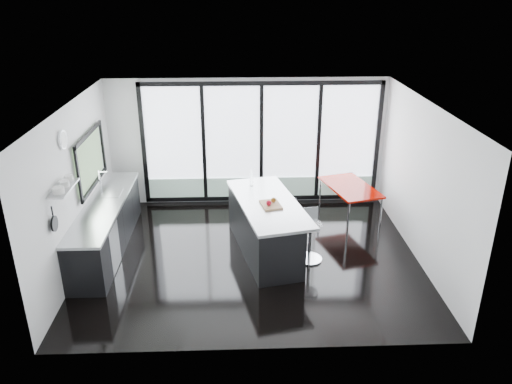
{
  "coord_description": "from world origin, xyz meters",
  "views": [
    {
      "loc": [
        -0.22,
        -7.94,
        4.65
      ],
      "look_at": [
        0.1,
        0.3,
        1.15
      ],
      "focal_mm": 35.0,
      "sensor_mm": 36.0,
      "label": 1
    }
  ],
  "objects_px": {
    "bar_stool_far": "(288,226)",
    "island": "(264,226)",
    "red_table": "(349,203)",
    "bar_stool_near": "(310,241)"
  },
  "relations": [
    {
      "from": "red_table",
      "to": "island",
      "type": "bearing_deg",
      "value": -146.14
    },
    {
      "from": "bar_stool_near",
      "to": "red_table",
      "type": "relative_size",
      "value": 0.52
    },
    {
      "from": "bar_stool_far",
      "to": "island",
      "type": "bearing_deg",
      "value": -141.19
    },
    {
      "from": "bar_stool_far",
      "to": "red_table",
      "type": "distance_m",
      "value": 1.64
    },
    {
      "from": "bar_stool_near",
      "to": "red_table",
      "type": "bearing_deg",
      "value": 47.16
    },
    {
      "from": "island",
      "to": "bar_stool_near",
      "type": "xyz_separation_m",
      "value": [
        0.8,
        -0.36,
        -0.13
      ]
    },
    {
      "from": "island",
      "to": "bar_stool_near",
      "type": "distance_m",
      "value": 0.89
    },
    {
      "from": "island",
      "to": "red_table",
      "type": "xyz_separation_m",
      "value": [
        1.85,
        1.24,
        -0.12
      ]
    },
    {
      "from": "red_table",
      "to": "bar_stool_far",
      "type": "bearing_deg",
      "value": -146.73
    },
    {
      "from": "bar_stool_near",
      "to": "red_table",
      "type": "distance_m",
      "value": 1.91
    }
  ]
}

